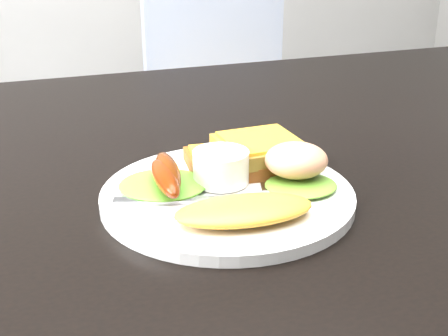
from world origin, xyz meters
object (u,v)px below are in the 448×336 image
object	(u,v)px
plate	(227,196)
dining_chair	(237,105)
dining_table	(254,157)
person	(131,20)

from	to	relation	value
plate	dining_chair	bearing A→B (deg)	69.29
dining_table	person	bearing A→B (deg)	92.38
dining_chair	plate	distance (m)	1.35
plate	person	bearing A→B (deg)	85.40
person	dining_chair	bearing A→B (deg)	-113.56
person	dining_table	bearing A→B (deg)	110.64
dining_chair	person	world-z (taller)	person
dining_chair	person	bearing A→B (deg)	-133.58
plate	dining_table	bearing A→B (deg)	59.40
dining_table	plate	world-z (taller)	plate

